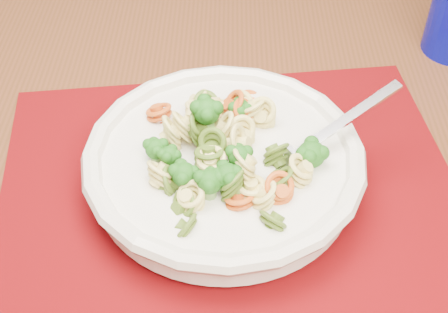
{
  "coord_description": "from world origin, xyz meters",
  "views": [
    {
      "loc": [
        -0.15,
        -0.06,
        1.21
      ],
      "look_at": [
        -0.14,
        0.37,
        0.78
      ],
      "focal_mm": 50.0,
      "sensor_mm": 36.0,
      "label": 1
    }
  ],
  "objects": [
    {
      "name": "pasta_bowl",
      "position": [
        -0.14,
        0.37,
        0.78
      ],
      "size": [
        0.28,
        0.28,
        0.05
      ],
      "color": "silver",
      "rests_on": "placemat"
    },
    {
      "name": "placemat",
      "position": [
        -0.13,
        0.36,
        0.74
      ],
      "size": [
        0.49,
        0.4,
        0.0
      ],
      "primitive_type": "cube",
      "rotation": [
        0.0,
        0.0,
        0.09
      ],
      "color": "#4E0307",
      "rests_on": "dining_table"
    },
    {
      "name": "dining_table",
      "position": [
        -0.21,
        0.41,
        0.64
      ],
      "size": [
        1.47,
        0.98,
        0.74
      ],
      "rotation": [
        0.0,
        0.0,
        -0.04
      ],
      "color": "#522A17",
      "rests_on": "ground"
    },
    {
      "name": "pasta_broccoli_heap",
      "position": [
        -0.14,
        0.37,
        0.79
      ],
      "size": [
        0.24,
        0.24,
        0.06
      ],
      "primitive_type": null,
      "color": "#E7D472",
      "rests_on": "pasta_bowl"
    },
    {
      "name": "fork",
      "position": [
        -0.08,
        0.36,
        0.79
      ],
      "size": [
        0.17,
        0.1,
        0.08
      ],
      "primitive_type": null,
      "rotation": [
        0.0,
        -0.35,
        0.47
      ],
      "color": "silver",
      "rests_on": "pasta_bowl"
    }
  ]
}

